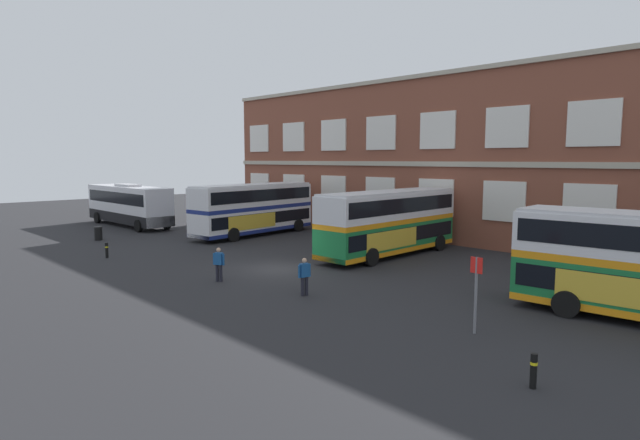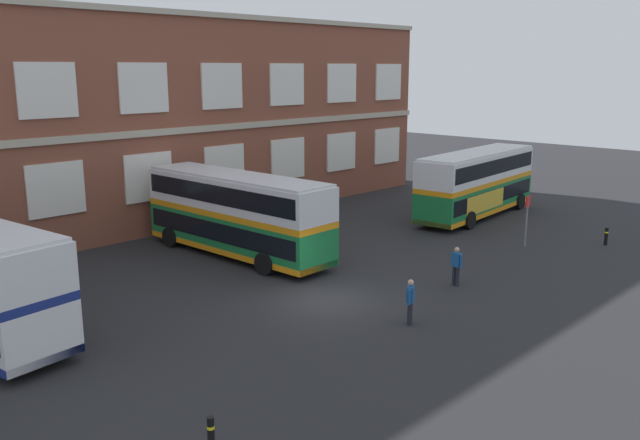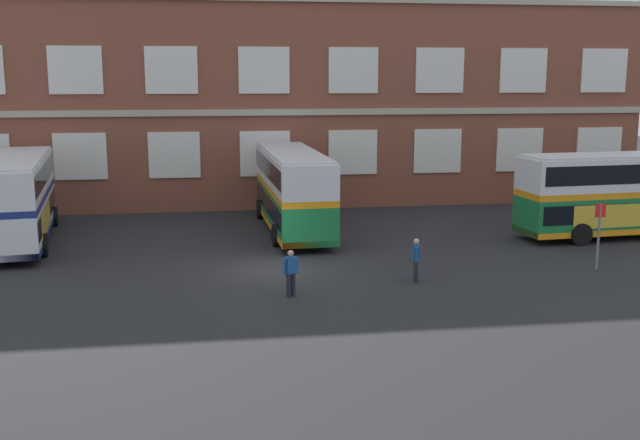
% 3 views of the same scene
% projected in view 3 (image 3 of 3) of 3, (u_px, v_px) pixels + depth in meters
% --- Properties ---
extents(ground_plane, '(120.00, 120.00, 0.00)m').
position_uv_depth(ground_plane, '(269.00, 258.00, 33.19)').
color(ground_plane, '#232326').
extents(brick_terminal_building, '(46.57, 8.19, 12.16)m').
position_uv_depth(brick_terminal_building, '(259.00, 105.00, 47.74)').
color(brick_terminal_building, brown).
rests_on(brick_terminal_building, ground).
extents(double_decker_near, '(3.85, 11.22, 4.07)m').
position_uv_depth(double_decker_near, '(18.00, 198.00, 35.77)').
color(double_decker_near, silver).
rests_on(double_decker_near, ground).
extents(double_decker_middle, '(3.10, 11.07, 4.07)m').
position_uv_depth(double_decker_middle, '(293.00, 189.00, 38.43)').
color(double_decker_middle, '#197038').
rests_on(double_decker_middle, ground).
extents(double_decker_far, '(11.18, 3.54, 4.07)m').
position_uv_depth(double_decker_far, '(629.00, 193.00, 37.19)').
color(double_decker_far, '#197038').
rests_on(double_decker_far, ground).
extents(waiting_passenger, '(0.61, 0.40, 1.70)m').
position_uv_depth(waiting_passenger, '(291.00, 271.00, 27.20)').
color(waiting_passenger, black).
rests_on(waiting_passenger, ground).
extents(second_passenger, '(0.32, 0.64, 1.70)m').
position_uv_depth(second_passenger, '(416.00, 258.00, 29.13)').
color(second_passenger, black).
rests_on(second_passenger, ground).
extents(bus_stand_flag, '(0.44, 0.10, 2.70)m').
position_uv_depth(bus_stand_flag, '(599.00, 230.00, 31.00)').
color(bus_stand_flag, slate).
rests_on(bus_stand_flag, ground).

